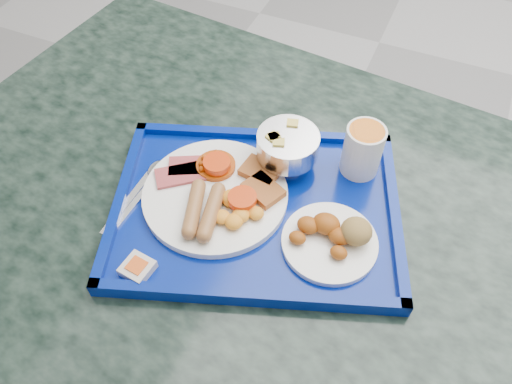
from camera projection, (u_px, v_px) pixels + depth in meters
floor at (498, 173)px, 2.00m from camera, size 6.00×6.00×0.00m
table at (268, 280)px, 1.01m from camera, size 1.43×1.03×0.84m
tray at (256, 209)px, 0.84m from camera, size 0.56×0.48×0.03m
main_plate at (218, 193)px, 0.84m from camera, size 0.25×0.25×0.04m
bread_plate at (333, 237)px, 0.78m from camera, size 0.15×0.15×0.05m
fruit_bowl at (287, 146)px, 0.86m from camera, size 0.11×0.11×0.08m
juice_cup at (363, 149)px, 0.85m from camera, size 0.07×0.07×0.09m
spoon at (150, 179)px, 0.87m from camera, size 0.03×0.17×0.01m
knife at (131, 197)px, 0.84m from camera, size 0.01×0.16×0.00m
jam_packet at (138, 268)px, 0.75m from camera, size 0.05×0.05×0.02m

